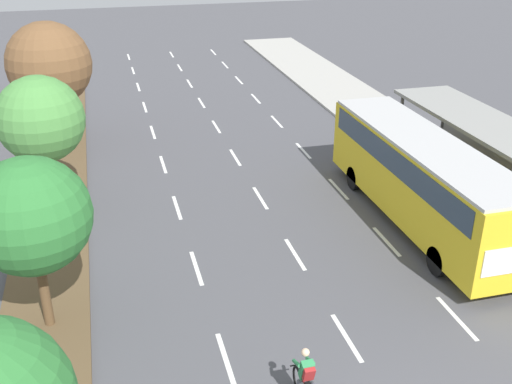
% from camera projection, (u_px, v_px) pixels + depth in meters
% --- Properties ---
extents(median_strip, '(2.60, 52.00, 0.12)m').
position_uv_depth(median_strip, '(58.00, 165.00, 28.30)').
color(median_strip, brown).
rests_on(median_strip, ground).
extents(sidewalk_right, '(4.50, 52.00, 0.15)m').
position_uv_depth(sidewalk_right, '(399.00, 133.00, 32.33)').
color(sidewalk_right, '#ADAAA3').
rests_on(sidewalk_right, ground).
extents(lane_divider_left, '(0.14, 48.99, 0.01)m').
position_uv_depth(lane_divider_left, '(163.00, 164.00, 28.55)').
color(lane_divider_left, white).
rests_on(lane_divider_left, ground).
extents(lane_divider_center, '(0.14, 48.99, 0.01)m').
position_uv_depth(lane_divider_center, '(235.00, 157.00, 29.36)').
color(lane_divider_center, white).
rests_on(lane_divider_center, ground).
extents(lane_divider_right, '(0.14, 48.99, 0.01)m').
position_uv_depth(lane_divider_right, '(303.00, 151.00, 30.16)').
color(lane_divider_right, white).
rests_on(lane_divider_right, ground).
extents(bus_shelter, '(2.90, 10.35, 2.86)m').
position_uv_depth(bus_shelter, '(484.00, 145.00, 25.64)').
color(bus_shelter, gray).
rests_on(bus_shelter, sidewalk_right).
extents(bus, '(2.54, 11.29, 3.37)m').
position_uv_depth(bus, '(422.00, 173.00, 22.46)').
color(bus, yellow).
rests_on(bus, ground).
extents(cyclist, '(0.46, 1.82, 1.71)m').
position_uv_depth(cyclist, '(306.00, 382.00, 14.35)').
color(cyclist, black).
rests_on(cyclist, ground).
extents(median_tree_second, '(3.24, 3.24, 5.12)m').
position_uv_depth(median_tree_second, '(31.00, 216.00, 15.98)').
color(median_tree_second, brown).
rests_on(median_tree_second, median_strip).
extents(median_tree_third, '(3.27, 3.27, 5.41)m').
position_uv_depth(median_tree_third, '(40.00, 120.00, 22.41)').
color(median_tree_third, brown).
rests_on(median_tree_third, median_strip).
extents(median_tree_fourth, '(4.04, 4.04, 6.13)m').
position_uv_depth(median_tree_fourth, '(49.00, 64.00, 28.85)').
color(median_tree_fourth, brown).
rests_on(median_tree_fourth, median_strip).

